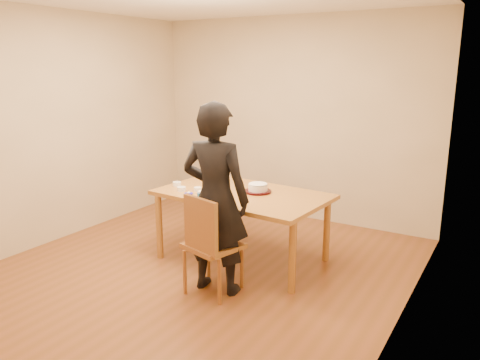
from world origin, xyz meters
The scene contains 16 objects.
room_shell centered at (0.00, 0.34, 1.35)m, with size 4.00×4.50×2.70m.
dining_table centered at (0.24, 0.56, 0.73)m, with size 1.76×1.05×0.04m, color brown.
dining_chair centered at (0.39, -0.22, 0.45)m, with size 0.45×0.45×0.04m, color brown.
cake_plate centered at (0.38, 0.65, 0.76)m, with size 0.28×0.28×0.02m, color red.
cake centered at (0.38, 0.65, 0.81)m, with size 0.20×0.20×0.06m, color white.
frosting_dome centered at (0.38, 0.65, 0.85)m, with size 0.20×0.20×0.03m, color white.
frosting_tub centered at (-0.01, 0.17, 0.79)m, with size 0.08×0.08×0.07m, color white.
frosting_lid centered at (-0.22, 0.23, 0.76)m, with size 0.09×0.09×0.01m, color #211BB2.
frosting_dollop centered at (-0.22, 0.23, 0.77)m, with size 0.04×0.04×0.02m, color white.
ramekin_green centered at (-0.36, 0.28, 0.77)m, with size 0.09×0.09×0.04m, color white.
ramekin_yellow centered at (-0.21, 0.37, 0.77)m, with size 0.08×0.08×0.04m, color white.
ramekin_multi centered at (-0.54, 0.43, 0.77)m, with size 0.09×0.09×0.04m, color white.
candy_box_pink centered at (-0.24, 0.88, 0.76)m, with size 0.13×0.07×0.02m, color #C22D6D.
candy_box_green centered at (-0.24, 0.89, 0.78)m, with size 0.14×0.07×0.02m, color #4AB821.
spatula centered at (0.17, 0.12, 0.76)m, with size 0.16×0.02×0.01m, color black.
person centered at (0.39, -0.17, 0.88)m, with size 0.65×0.42×1.77m, color black.
Camera 1 is at (2.68, -3.54, 2.07)m, focal length 35.00 mm.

